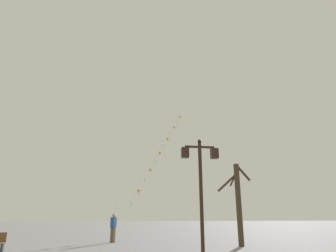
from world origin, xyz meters
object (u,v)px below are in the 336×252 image
at_px(twin_lantern_lamp_post, 200,174).
at_px(kite_flyer, 113,227).
at_px(bare_tree, 238,201).
at_px(kite_train, 158,156).

relative_size(twin_lantern_lamp_post, kite_flyer, 2.63).
bearing_deg(twin_lantern_lamp_post, kite_flyer, 112.71).
bearing_deg(kite_flyer, bare_tree, -92.76).
bearing_deg(kite_train, bare_tree, -75.25).
distance_m(kite_train, bare_tree, 13.24).
distance_m(twin_lantern_lamp_post, bare_tree, 5.96).
height_order(twin_lantern_lamp_post, bare_tree, twin_lantern_lamp_post).
bearing_deg(kite_train, twin_lantern_lamp_post, -90.73).
relative_size(kite_train, kite_flyer, 8.20).
xyz_separation_m(kite_train, bare_tree, (3.14, -11.94, -4.79)).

